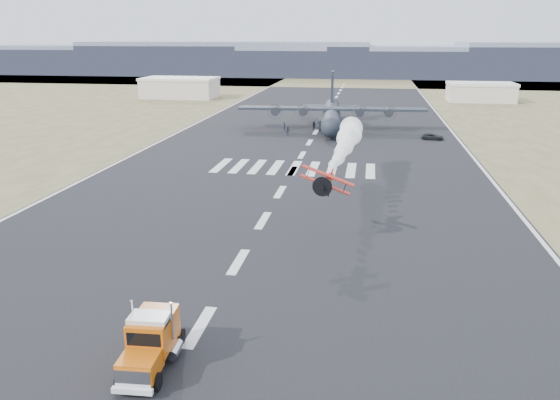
% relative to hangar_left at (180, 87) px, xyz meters
% --- Properties ---
extents(ground, '(500.00, 500.00, 0.00)m').
position_rel_hangar_left_xyz_m(ground, '(52.00, -145.00, -3.41)').
color(ground, black).
rests_on(ground, ground).
extents(scrub_far, '(500.00, 80.00, 0.00)m').
position_rel_hangar_left_xyz_m(scrub_far, '(52.00, 85.00, -3.41)').
color(scrub_far, brown).
rests_on(scrub_far, ground).
extents(runway_markings, '(60.00, 260.00, 0.01)m').
position_rel_hangar_left_xyz_m(runway_markings, '(52.00, -85.00, -3.40)').
color(runway_markings, silver).
rests_on(runway_markings, ground).
extents(ridge_seg_a, '(150.00, 50.00, 13.00)m').
position_rel_hangar_left_xyz_m(ridge_seg_a, '(-143.00, 115.00, 3.09)').
color(ridge_seg_a, slate).
rests_on(ridge_seg_a, ground).
extents(ridge_seg_b, '(150.00, 50.00, 15.00)m').
position_rel_hangar_left_xyz_m(ridge_seg_b, '(-78.00, 115.00, 4.09)').
color(ridge_seg_b, slate).
rests_on(ridge_seg_b, ground).
extents(ridge_seg_c, '(150.00, 50.00, 17.00)m').
position_rel_hangar_left_xyz_m(ridge_seg_c, '(-13.00, 115.00, 5.09)').
color(ridge_seg_c, slate).
rests_on(ridge_seg_c, ground).
extents(ridge_seg_d, '(150.00, 50.00, 13.00)m').
position_rel_hangar_left_xyz_m(ridge_seg_d, '(52.00, 115.00, 3.09)').
color(ridge_seg_d, slate).
rests_on(ridge_seg_d, ground).
extents(ridge_seg_e, '(150.00, 50.00, 15.00)m').
position_rel_hangar_left_xyz_m(ridge_seg_e, '(117.00, 115.00, 4.09)').
color(ridge_seg_e, slate).
rests_on(ridge_seg_e, ground).
extents(hangar_left, '(24.50, 14.50, 6.70)m').
position_rel_hangar_left_xyz_m(hangar_left, '(0.00, 0.00, 0.00)').
color(hangar_left, beige).
rests_on(hangar_left, ground).
extents(hangar_right, '(20.50, 12.50, 5.90)m').
position_rel_hangar_left_xyz_m(hangar_right, '(98.00, 5.00, -0.40)').
color(hangar_right, beige).
rests_on(hangar_right, ground).
extents(semi_truck, '(2.98, 7.93, 3.53)m').
position_rel_hangar_left_xyz_m(semi_truck, '(50.43, -149.99, -1.67)').
color(semi_truck, black).
rests_on(semi_truck, ground).
extents(aerobatic_biplane, '(5.36, 5.00, 2.95)m').
position_rel_hangar_left_xyz_m(aerobatic_biplane, '(59.45, -125.42, 2.74)').
color(aerobatic_biplane, '#A3210A').
extents(smoke_trail, '(3.51, 30.08, 3.51)m').
position_rel_hangar_left_xyz_m(smoke_trail, '(60.70, -100.88, 2.95)').
color(smoke_trail, white).
extents(transport_aircraft, '(41.50, 34.14, 11.98)m').
position_rel_hangar_left_xyz_m(transport_aircraft, '(54.95, -54.88, -0.32)').
color(transport_aircraft, '#1C222A').
rests_on(transport_aircraft, ground).
extents(support_vehicle, '(4.64, 2.69, 1.22)m').
position_rel_hangar_left_xyz_m(support_vehicle, '(76.25, -65.95, -2.80)').
color(support_vehicle, black).
rests_on(support_vehicle, ground).
extents(crew_a, '(0.66, 0.75, 1.78)m').
position_rel_hangar_left_xyz_m(crew_a, '(44.91, -59.56, -2.52)').
color(crew_a, black).
rests_on(crew_a, ground).
extents(crew_b, '(1.06, 0.87, 1.87)m').
position_rel_hangar_left_xyz_m(crew_b, '(51.34, -58.11, -2.47)').
color(crew_b, black).
rests_on(crew_b, ground).
extents(crew_c, '(1.30, 0.80, 1.87)m').
position_rel_hangar_left_xyz_m(crew_c, '(46.53, -65.43, -2.47)').
color(crew_c, black).
rests_on(crew_c, ground).
extents(crew_d, '(1.09, 0.67, 1.76)m').
position_rel_hangar_left_xyz_m(crew_d, '(53.26, -58.35, -2.53)').
color(crew_d, black).
rests_on(crew_d, ground).
extents(crew_e, '(0.99, 0.92, 1.73)m').
position_rel_hangar_left_xyz_m(crew_e, '(58.16, -62.72, -2.54)').
color(crew_e, black).
rests_on(crew_e, ground).
extents(crew_f, '(0.58, 1.65, 1.76)m').
position_rel_hangar_left_xyz_m(crew_f, '(57.04, -60.19, -2.53)').
color(crew_f, black).
rests_on(crew_f, ground).
extents(crew_g, '(0.79, 0.84, 1.80)m').
position_rel_hangar_left_xyz_m(crew_g, '(52.88, -61.04, -2.51)').
color(crew_g, black).
rests_on(crew_g, ground).
extents(crew_h, '(0.95, 0.87, 1.66)m').
position_rel_hangar_left_xyz_m(crew_h, '(56.71, -63.28, -2.58)').
color(crew_h, black).
rests_on(crew_h, ground).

